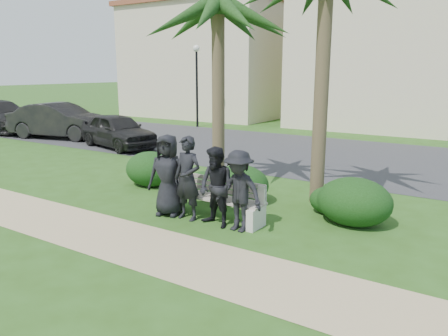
{
  "coord_description": "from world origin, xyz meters",
  "views": [
    {
      "loc": [
        4.93,
        -7.06,
        3.0
      ],
      "look_at": [
        -0.23,
        1.0,
        0.85
      ],
      "focal_mm": 35.0,
      "sensor_mm": 36.0,
      "label": 1
    }
  ],
  "objects_px": {
    "park_bench": "(212,201)",
    "man_d": "(239,191)",
    "man_b": "(188,178)",
    "street_lamp": "(197,71)",
    "man_a": "(168,175)",
    "car_c": "(0,116)",
    "man_c": "(216,187)",
    "car_b": "(60,121)",
    "car_a": "(118,131)",
    "palm_left": "(218,7)"
  },
  "relations": [
    {
      "from": "park_bench",
      "to": "man_d",
      "type": "bearing_deg",
      "value": -20.66
    },
    {
      "from": "man_b",
      "to": "street_lamp",
      "type": "bearing_deg",
      "value": 127.38
    },
    {
      "from": "man_a",
      "to": "car_c",
      "type": "bearing_deg",
      "value": 143.83
    },
    {
      "from": "man_a",
      "to": "man_b",
      "type": "bearing_deg",
      "value": -17.72
    },
    {
      "from": "man_c",
      "to": "car_b",
      "type": "height_order",
      "value": "man_c"
    },
    {
      "from": "street_lamp",
      "to": "car_a",
      "type": "bearing_deg",
      "value": -80.42
    },
    {
      "from": "street_lamp",
      "to": "man_b",
      "type": "height_order",
      "value": "street_lamp"
    },
    {
      "from": "man_a",
      "to": "palm_left",
      "type": "relative_size",
      "value": 0.32
    },
    {
      "from": "man_a",
      "to": "palm_left",
      "type": "bearing_deg",
      "value": 81.84
    },
    {
      "from": "man_c",
      "to": "car_a",
      "type": "xyz_separation_m",
      "value": [
        -8.25,
        5.37,
        -0.12
      ]
    },
    {
      "from": "man_a",
      "to": "car_b",
      "type": "distance_m",
      "value": 12.33
    },
    {
      "from": "park_bench",
      "to": "car_b",
      "type": "distance_m",
      "value": 13.01
    },
    {
      "from": "street_lamp",
      "to": "car_c",
      "type": "bearing_deg",
      "value": -137.37
    },
    {
      "from": "man_d",
      "to": "palm_left",
      "type": "relative_size",
      "value": 0.29
    },
    {
      "from": "street_lamp",
      "to": "car_b",
      "type": "distance_m",
      "value": 7.47
    },
    {
      "from": "man_a",
      "to": "man_c",
      "type": "distance_m",
      "value": 1.25
    },
    {
      "from": "man_b",
      "to": "car_b",
      "type": "xyz_separation_m",
      "value": [
        -11.48,
        5.67,
        -0.08
      ]
    },
    {
      "from": "palm_left",
      "to": "car_b",
      "type": "relative_size",
      "value": 1.15
    },
    {
      "from": "park_bench",
      "to": "man_a",
      "type": "distance_m",
      "value": 1.07
    },
    {
      "from": "car_b",
      "to": "street_lamp",
      "type": "bearing_deg",
      "value": -36.5
    },
    {
      "from": "man_d",
      "to": "man_c",
      "type": "bearing_deg",
      "value": -172.3
    },
    {
      "from": "man_a",
      "to": "car_b",
      "type": "height_order",
      "value": "man_a"
    },
    {
      "from": "street_lamp",
      "to": "man_a",
      "type": "xyz_separation_m",
      "value": [
        8.17,
        -12.24,
        -2.08
      ]
    },
    {
      "from": "man_d",
      "to": "street_lamp",
      "type": "bearing_deg",
      "value": 133.2
    },
    {
      "from": "man_d",
      "to": "car_c",
      "type": "relative_size",
      "value": 0.3
    },
    {
      "from": "car_b",
      "to": "palm_left",
      "type": "bearing_deg",
      "value": -120.26
    },
    {
      "from": "man_c",
      "to": "man_d",
      "type": "bearing_deg",
      "value": 15.32
    },
    {
      "from": "street_lamp",
      "to": "man_a",
      "type": "relative_size",
      "value": 2.49
    },
    {
      "from": "man_c",
      "to": "car_c",
      "type": "relative_size",
      "value": 0.3
    },
    {
      "from": "man_a",
      "to": "man_b",
      "type": "xyz_separation_m",
      "value": [
        0.52,
        -0.01,
        0.0
      ]
    },
    {
      "from": "park_bench",
      "to": "car_a",
      "type": "bearing_deg",
      "value": 148.4
    },
    {
      "from": "palm_left",
      "to": "car_c",
      "type": "bearing_deg",
      "value": 168.57
    },
    {
      "from": "park_bench",
      "to": "car_c",
      "type": "relative_size",
      "value": 0.45
    },
    {
      "from": "man_b",
      "to": "palm_left",
      "type": "height_order",
      "value": "palm_left"
    },
    {
      "from": "car_a",
      "to": "car_b",
      "type": "distance_m",
      "value": 3.97
    },
    {
      "from": "car_b",
      "to": "car_c",
      "type": "bearing_deg",
      "value": 78.22
    },
    {
      "from": "street_lamp",
      "to": "car_c",
      "type": "distance_m",
      "value": 10.15
    },
    {
      "from": "car_b",
      "to": "car_c",
      "type": "relative_size",
      "value": 0.91
    },
    {
      "from": "man_d",
      "to": "man_b",
      "type": "bearing_deg",
      "value": -176.12
    },
    {
      "from": "man_d",
      "to": "car_a",
      "type": "distance_m",
      "value": 10.24
    },
    {
      "from": "car_a",
      "to": "man_d",
      "type": "bearing_deg",
      "value": -107.34
    },
    {
      "from": "man_b",
      "to": "palm_left",
      "type": "relative_size",
      "value": 0.32
    },
    {
      "from": "man_b",
      "to": "palm_left",
      "type": "distance_m",
      "value": 4.49
    },
    {
      "from": "car_a",
      "to": "man_a",
      "type": "bearing_deg",
      "value": -113.14
    },
    {
      "from": "park_bench",
      "to": "man_b",
      "type": "distance_m",
      "value": 0.7
    },
    {
      "from": "car_c",
      "to": "car_b",
      "type": "bearing_deg",
      "value": -81.95
    },
    {
      "from": "car_c",
      "to": "car_a",
      "type": "bearing_deg",
      "value": -85.06
    },
    {
      "from": "palm_left",
      "to": "car_a",
      "type": "xyz_separation_m",
      "value": [
        -6.64,
        2.85,
        -3.83
      ]
    },
    {
      "from": "man_a",
      "to": "car_c",
      "type": "relative_size",
      "value": 0.33
    },
    {
      "from": "man_b",
      "to": "car_c",
      "type": "height_order",
      "value": "man_b"
    }
  ]
}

